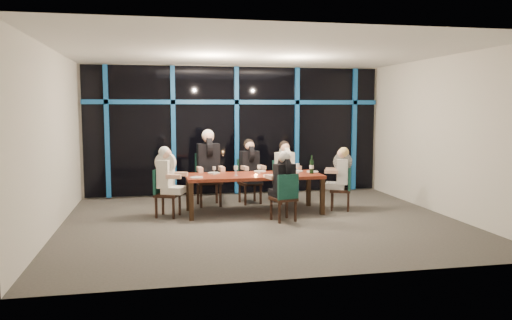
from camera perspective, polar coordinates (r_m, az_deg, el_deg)
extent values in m
plane|color=#514D47|center=(8.99, 0.76, -7.07)|extent=(7.00, 7.00, 0.00)
cube|color=silver|center=(11.72, -2.32, 3.39)|extent=(7.00, 0.04, 3.00)
cube|color=silver|center=(5.88, 6.94, 0.77)|extent=(7.00, 0.04, 3.00)
cube|color=silver|center=(8.73, -22.31, 2.06)|extent=(0.04, 6.00, 3.00)
cube|color=silver|center=(10.10, 20.59, 2.60)|extent=(0.04, 6.00, 3.00)
cube|color=white|center=(8.81, 0.79, 12.31)|extent=(7.00, 6.00, 0.04)
cube|color=black|center=(11.66, -2.27, 3.38)|extent=(6.86, 0.04, 2.94)
cube|color=#124F93|center=(11.51, -16.66, 3.10)|extent=(0.10, 0.10, 2.94)
cube|color=#124F93|center=(11.47, -9.42, 3.26)|extent=(0.10, 0.10, 2.94)
cube|color=#124F93|center=(11.61, -2.24, 3.37)|extent=(0.10, 0.10, 2.94)
cube|color=#124F93|center=(11.92, 4.67, 3.42)|extent=(0.10, 0.10, 2.94)
cube|color=#124F93|center=(12.40, 11.13, 3.43)|extent=(0.10, 0.10, 2.94)
cube|color=#124F93|center=(11.60, -2.25, 6.63)|extent=(6.86, 0.10, 0.10)
cube|color=#FF2D14|center=(12.17, 2.63, 6.55)|extent=(0.60, 0.05, 0.35)
cube|color=maroon|center=(9.63, -0.24, -1.83)|extent=(2.60, 1.00, 0.06)
cube|color=black|center=(9.10, -7.40, -4.74)|extent=(0.08, 0.08, 0.69)
cube|color=black|center=(9.59, 7.59, -4.19)|extent=(0.08, 0.08, 0.69)
cube|color=black|center=(9.96, -7.76, -3.81)|extent=(0.08, 0.08, 0.69)
cube|color=black|center=(10.41, 6.02, -3.36)|extent=(0.08, 0.08, 0.69)
cube|color=black|center=(10.41, -5.41, -2.48)|extent=(0.54, 0.54, 0.07)
cube|color=#174A3D|center=(10.58, -5.63, -0.70)|extent=(0.50, 0.09, 0.56)
cube|color=black|center=(10.22, -6.30, -4.17)|extent=(0.05, 0.05, 0.47)
cube|color=black|center=(10.29, -4.09, -4.08)|extent=(0.05, 0.05, 0.47)
cube|color=black|center=(10.61, -6.65, -3.80)|extent=(0.05, 0.05, 0.47)
cube|color=black|center=(10.68, -4.52, -3.71)|extent=(0.05, 0.05, 0.47)
cube|color=black|center=(10.62, -0.69, -2.66)|extent=(0.51, 0.51, 0.06)
cube|color=#174A3D|center=(10.76, -1.07, -1.14)|extent=(0.44, 0.13, 0.48)
cube|color=black|center=(10.43, -1.23, -4.10)|extent=(0.05, 0.05, 0.41)
cube|color=black|center=(10.56, 0.53, -3.98)|extent=(0.05, 0.05, 0.41)
cube|color=black|center=(10.75, -1.89, -3.80)|extent=(0.05, 0.05, 0.41)
cube|color=black|center=(10.88, -0.17, -3.68)|extent=(0.05, 0.05, 0.41)
cube|color=black|center=(10.65, 3.36, -2.71)|extent=(0.49, 0.49, 0.06)
cube|color=#174A3D|center=(10.78, 2.95, -1.24)|extent=(0.42, 0.12, 0.47)
cube|color=black|center=(10.47, 2.90, -4.11)|extent=(0.04, 0.04, 0.39)
cube|color=black|center=(10.61, 4.56, -3.98)|extent=(0.04, 0.04, 0.39)
cube|color=black|center=(10.77, 2.16, -3.82)|extent=(0.04, 0.04, 0.39)
cube|color=black|center=(10.91, 3.78, -3.70)|extent=(0.04, 0.04, 0.39)
cube|color=black|center=(9.45, -10.03, -3.93)|extent=(0.55, 0.55, 0.06)
cube|color=#174A3D|center=(9.48, -11.11, -2.38)|extent=(0.20, 0.40, 0.46)
cube|color=black|center=(9.28, -9.41, -5.50)|extent=(0.05, 0.05, 0.39)
cube|color=black|center=(9.59, -8.71, -5.11)|extent=(0.05, 0.05, 0.39)
cube|color=black|center=(9.40, -11.33, -5.38)|extent=(0.05, 0.05, 0.39)
cube|color=black|center=(9.71, -10.58, -5.01)|extent=(0.05, 0.05, 0.39)
cube|color=black|center=(10.08, 9.62, -3.42)|extent=(0.52, 0.52, 0.05)
cube|color=#174A3D|center=(10.04, 10.65, -2.10)|extent=(0.20, 0.38, 0.44)
cube|color=black|center=(10.28, 8.75, -4.42)|extent=(0.05, 0.05, 0.37)
cube|color=black|center=(9.97, 8.65, -4.75)|extent=(0.05, 0.05, 0.37)
cube|color=black|center=(10.27, 10.52, -4.46)|extent=(0.05, 0.05, 0.37)
cube|color=black|center=(9.96, 10.48, -4.79)|extent=(0.05, 0.05, 0.37)
cube|color=black|center=(9.00, 3.13, -4.45)|extent=(0.49, 0.49, 0.05)
cube|color=#174A3D|center=(8.80, 3.69, -3.09)|extent=(0.40, 0.14, 0.45)
cube|color=black|center=(9.25, 3.53, -5.51)|extent=(0.04, 0.04, 0.38)
cube|color=black|center=(9.10, 1.75, -5.69)|extent=(0.04, 0.04, 0.38)
cube|color=black|center=(8.98, 4.52, -5.88)|extent=(0.04, 0.04, 0.38)
cube|color=black|center=(8.83, 2.70, -6.07)|extent=(0.04, 0.04, 0.38)
cube|color=black|center=(10.26, -5.28, -1.98)|extent=(0.43, 0.50, 0.16)
cube|color=black|center=(10.39, -5.47, 0.16)|extent=(0.46, 0.30, 0.62)
cylinder|color=black|center=(10.37, -5.49, 1.51)|extent=(0.14, 0.47, 0.47)
sphere|color=tan|center=(10.33, -5.48, 2.61)|extent=(0.23, 0.23, 0.23)
sphere|color=silver|center=(10.38, -5.52, 2.81)|extent=(0.26, 0.26, 0.26)
cube|color=tan|center=(10.11, -6.44, -1.07)|extent=(0.11, 0.34, 0.09)
cube|color=tan|center=(10.19, -3.97, -0.99)|extent=(0.11, 0.34, 0.09)
cube|color=black|center=(10.50, -0.46, -2.22)|extent=(0.42, 0.46, 0.14)
cube|color=black|center=(10.60, -0.77, -0.41)|extent=(0.42, 0.30, 0.54)
cylinder|color=black|center=(10.58, -0.77, 0.73)|extent=(0.17, 0.42, 0.41)
sphere|color=tan|center=(10.54, -0.74, 1.66)|extent=(0.20, 0.20, 0.20)
sphere|color=black|center=(10.58, -0.81, 1.83)|extent=(0.22, 0.22, 0.22)
cube|color=tan|center=(10.32, -1.30, -0.92)|extent=(0.13, 0.30, 0.08)
cube|color=tan|center=(10.46, 0.67, -0.82)|extent=(0.13, 0.30, 0.08)
cube|color=white|center=(10.54, 3.62, -2.29)|extent=(0.40, 0.45, 0.13)
cube|color=white|center=(10.63, 3.29, -0.53)|extent=(0.41, 0.29, 0.52)
cylinder|color=white|center=(10.61, 3.29, 0.57)|extent=(0.16, 0.40, 0.39)
sphere|color=tan|center=(10.58, 3.34, 1.47)|extent=(0.20, 0.20, 0.20)
sphere|color=black|center=(10.61, 3.26, 1.64)|extent=(0.22, 0.22, 0.22)
cube|color=tan|center=(10.35, 2.87, -0.91)|extent=(0.12, 0.29, 0.07)
cube|color=tan|center=(10.51, 4.73, -0.82)|extent=(0.12, 0.29, 0.07)
cube|color=white|center=(9.40, -9.41, -3.40)|extent=(0.49, 0.46, 0.13)
cube|color=white|center=(9.41, -10.29, -1.52)|extent=(0.35, 0.43, 0.52)
cylinder|color=white|center=(9.38, -10.31, -0.28)|extent=(0.40, 0.23, 0.39)
sphere|color=tan|center=(9.36, -10.22, 0.73)|extent=(0.19, 0.19, 0.19)
sphere|color=silver|center=(9.37, -10.44, 0.90)|extent=(0.21, 0.21, 0.21)
cube|color=tan|center=(9.16, -9.41, -1.89)|extent=(0.29, 0.17, 0.07)
cube|color=tan|center=(9.51, -8.63, -1.59)|extent=(0.29, 0.17, 0.07)
cube|color=black|center=(10.07, 9.03, -2.91)|extent=(0.47, 0.44, 0.12)
cube|color=black|center=(10.02, 9.86, -1.29)|extent=(0.33, 0.41, 0.49)
cylinder|color=black|center=(10.00, 9.88, -0.18)|extent=(0.37, 0.23, 0.37)
sphere|color=tan|center=(9.99, 9.80, 0.72)|extent=(0.19, 0.19, 0.19)
sphere|color=tan|center=(9.98, 10.00, 0.87)|extent=(0.20, 0.20, 0.20)
cube|color=tan|center=(10.21, 8.71, -1.08)|extent=(0.27, 0.17, 0.07)
cube|color=tan|center=(9.86, 8.59, -1.33)|extent=(0.27, 0.17, 0.07)
cube|color=black|center=(9.07, 2.81, -3.78)|extent=(0.40, 0.44, 0.13)
cube|color=black|center=(8.90, 3.26, -2.05)|extent=(0.40, 0.29, 0.50)
cylinder|color=black|center=(8.88, 3.26, -0.80)|extent=(0.18, 0.39, 0.38)
sphere|color=tan|center=(8.88, 3.21, 0.24)|extent=(0.19, 0.19, 0.19)
sphere|color=silver|center=(8.84, 3.32, 0.40)|extent=(0.21, 0.21, 0.21)
cube|color=tan|center=(9.18, 3.60, -1.82)|extent=(0.13, 0.28, 0.07)
cube|color=tan|center=(9.01, 1.61, -1.95)|extent=(0.13, 0.28, 0.07)
cylinder|color=white|center=(9.83, -4.85, -1.47)|extent=(0.24, 0.24, 0.01)
cylinder|color=white|center=(10.06, 0.46, -1.28)|extent=(0.24, 0.24, 0.01)
cylinder|color=white|center=(10.10, 4.71, -1.27)|extent=(0.24, 0.24, 0.01)
cylinder|color=white|center=(9.22, -6.82, -1.99)|extent=(0.24, 0.24, 0.01)
cylinder|color=white|center=(10.07, 6.47, -1.31)|extent=(0.24, 0.24, 0.01)
cylinder|color=white|center=(9.43, 1.53, -1.77)|extent=(0.24, 0.24, 0.01)
cylinder|color=black|center=(9.80, 6.37, -0.78)|extent=(0.08, 0.08, 0.26)
cylinder|color=black|center=(9.78, 6.38, 0.28)|extent=(0.03, 0.03, 0.10)
cylinder|color=silver|center=(9.80, 6.37, -0.78)|extent=(0.08, 0.08, 0.07)
cylinder|color=silver|center=(9.69, 4.10, -1.00)|extent=(0.11, 0.11, 0.21)
cylinder|color=silver|center=(9.70, 4.46, -0.87)|extent=(0.02, 0.02, 0.15)
cylinder|color=#FF9F4C|center=(9.42, -0.04, -1.73)|extent=(0.05, 0.05, 0.03)
cylinder|color=white|center=(9.44, -2.32, -1.79)|extent=(0.07, 0.07, 0.01)
cylinder|color=white|center=(9.44, -2.32, -1.44)|extent=(0.01, 0.01, 0.11)
cylinder|color=white|center=(9.43, -2.32, -0.88)|extent=(0.07, 0.07, 0.08)
cylinder|color=silver|center=(9.76, 0.35, -1.53)|extent=(0.06, 0.06, 0.01)
cylinder|color=silver|center=(9.75, 0.35, -1.24)|extent=(0.01, 0.01, 0.09)
cylinder|color=silver|center=(9.74, 0.35, -0.77)|extent=(0.06, 0.06, 0.07)
cylinder|color=white|center=(9.70, 2.63, -1.58)|extent=(0.07, 0.07, 0.01)
cylinder|color=white|center=(9.70, 2.63, -1.24)|extent=(0.01, 0.01, 0.11)
cylinder|color=white|center=(9.69, 2.63, -0.70)|extent=(0.07, 0.07, 0.08)
cylinder|color=silver|center=(9.61, -4.80, -1.67)|extent=(0.06, 0.06, 0.01)
cylinder|color=silver|center=(9.61, -4.80, -1.38)|extent=(0.01, 0.01, 0.09)
cylinder|color=silver|center=(9.60, -4.80, -0.93)|extent=(0.06, 0.06, 0.06)
cylinder|color=silver|center=(9.88, 4.77, -1.45)|extent=(0.07, 0.07, 0.01)
cylinder|color=silver|center=(9.88, 4.77, -1.13)|extent=(0.01, 0.01, 0.11)
cylinder|color=silver|center=(9.86, 4.78, -0.60)|extent=(0.07, 0.07, 0.08)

